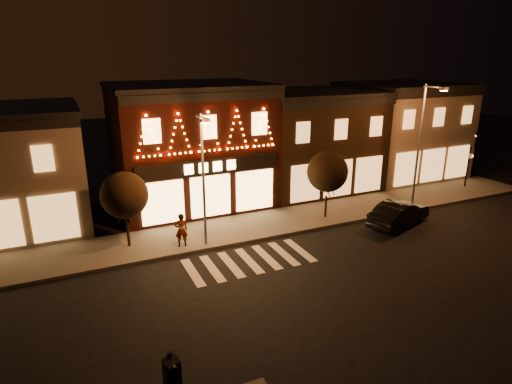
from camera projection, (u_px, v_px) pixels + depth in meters
ground at (286, 299)px, 18.70m from camera, size 120.00×120.00×0.00m
sidewalk_far at (253, 226)px, 26.39m from camera, size 44.00×4.00×0.15m
building_pulp at (191, 145)px, 29.51m from camera, size 10.20×8.34×8.30m
building_right_a at (309, 140)px, 33.39m from camera, size 9.20×8.28×7.50m
building_right_b at (400, 129)px, 36.89m from camera, size 9.20×8.28×7.80m
traffic_signal_far at (472, 148)px, 32.90m from camera, size 0.40×0.50×4.36m
streetlamp_mid at (204, 171)px, 22.30m from camera, size 0.57×1.64×7.14m
streetlamp_right at (422, 138)px, 27.93m from camera, size 0.54×1.87×8.14m
tree_left at (124, 195)px, 22.64m from camera, size 2.49×2.49×4.16m
tree_right at (327, 172)px, 26.77m from camera, size 2.56×2.56×4.27m
dark_sedan at (399, 213)px, 26.49m from camera, size 5.02×3.06×1.56m
pedestrian at (181, 230)px, 23.20m from camera, size 0.74×0.53×1.89m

